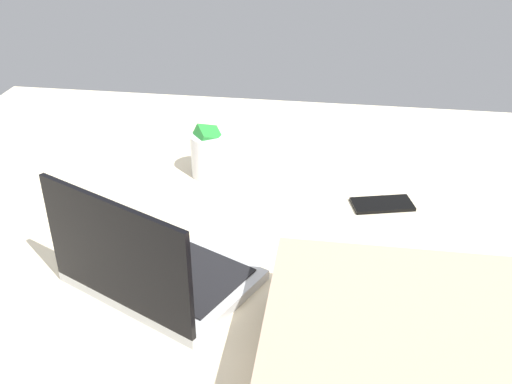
{
  "coord_description": "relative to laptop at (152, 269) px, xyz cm",
  "views": [
    {
      "loc": [
        -24.04,
        115.69,
        89.19
      ],
      "look_at": [
        -7.3,
        2.54,
        24.0
      ],
      "focal_mm": 41.62,
      "sensor_mm": 36.0,
      "label": 1
    }
  ],
  "objects": [
    {
      "name": "snack_cup",
      "position": [
        -0.7,
        -46.21,
        1.5
      ],
      "size": [
        9.0,
        9.0,
        13.97
      ],
      "color": "silver",
      "rests_on": "bed_mattress"
    },
    {
      "name": "pillow",
      "position": [
        -49.53,
        16.85,
        2.09
      ],
      "size": [
        52.0,
        36.0,
        13.0
      ],
      "primitive_type": "cube",
      "color": "tan",
      "rests_on": "bed_mattress"
    },
    {
      "name": "cell_phone",
      "position": [
        -43.75,
        -36.93,
        -4.01
      ],
      "size": [
        15.28,
        10.19,
        0.8
      ],
      "primitive_type": "cube",
      "rotation": [
        0.0,
        0.0,
        4.97
      ],
      "color": "black",
      "rests_on": "bed_mattress"
    },
    {
      "name": "laptop",
      "position": [
        0.0,
        0.0,
        0.0
      ],
      "size": [
        39.73,
        35.09,
        23.0
      ],
      "rotation": [
        0.0,
        0.0,
        -0.45
      ],
      "color": "#B7BABC",
      "rests_on": "bed_mattress"
    },
    {
      "name": "bed_mattress",
      "position": [
        -7.95,
        -31.15,
        -13.41
      ],
      "size": [
        180.0,
        140.0,
        18.0
      ],
      "primitive_type": "cube",
      "color": "beige",
      "rests_on": "ground"
    }
  ]
}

